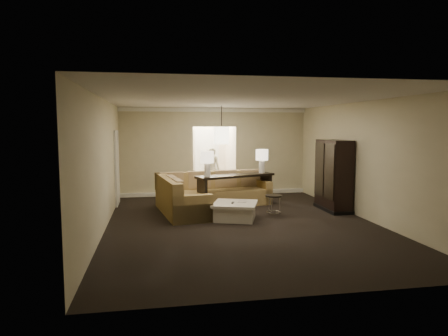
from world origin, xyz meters
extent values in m
plane|color=black|center=(0.00, 0.00, 0.00)|extent=(8.00, 8.00, 0.00)
cube|color=beige|center=(0.00, 4.00, 1.40)|extent=(6.00, 0.04, 2.80)
cube|color=beige|center=(0.00, -4.00, 1.40)|extent=(6.00, 0.04, 2.80)
cube|color=beige|center=(-3.00, 0.00, 1.40)|extent=(0.04, 8.00, 2.80)
cube|color=beige|center=(3.00, 0.00, 1.40)|extent=(0.04, 8.00, 2.80)
cube|color=silver|center=(0.00, 0.00, 2.80)|extent=(6.00, 8.00, 0.02)
cube|color=white|center=(0.00, 3.95, 2.73)|extent=(6.00, 0.10, 0.12)
cube|color=white|center=(0.00, 3.95, 0.06)|extent=(6.00, 0.10, 0.12)
cube|color=silver|center=(-2.97, 2.80, 1.05)|extent=(0.05, 0.90, 2.10)
cube|color=beige|center=(0.00, 5.00, 0.00)|extent=(1.40, 2.00, 0.01)
cube|color=beige|center=(-0.70, 5.00, 1.40)|extent=(0.04, 2.00, 2.80)
cube|color=beige|center=(0.70, 5.00, 1.40)|extent=(0.04, 2.00, 2.80)
cube|color=beige|center=(0.00, 6.00, 1.40)|extent=(1.40, 0.04, 2.80)
cube|color=silver|center=(0.00, 5.97, 1.05)|extent=(0.90, 0.05, 2.10)
cube|color=brown|center=(-0.29, 2.20, 0.22)|extent=(3.26, 1.41, 0.44)
cube|color=brown|center=(-1.19, 0.84, 0.22)|extent=(1.16, 1.60, 0.44)
cube|color=brown|center=(-0.34, 2.54, 0.68)|extent=(3.15, 0.72, 0.48)
cube|color=brown|center=(-1.62, 1.31, 0.68)|extent=(0.63, 2.53, 0.48)
cube|color=brown|center=(1.17, 2.42, 0.33)|extent=(0.35, 0.97, 0.65)
cube|color=brown|center=(-1.10, 0.22, 0.33)|extent=(0.97, 0.35, 0.65)
cube|color=#A38357|center=(-1.47, 2.32, 0.70)|extent=(0.67, 0.26, 0.48)
cube|color=#A38357|center=(-0.69, 2.44, 0.70)|extent=(0.67, 0.26, 0.48)
cube|color=#A38357|center=(0.09, 2.55, 0.70)|extent=(0.67, 0.26, 0.48)
cube|color=#A38357|center=(0.86, 2.67, 0.70)|extent=(0.67, 0.26, 0.48)
cube|color=#A38357|center=(-1.51, 1.43, 0.70)|extent=(0.26, 0.65, 0.48)
cube|color=#A38357|center=(-1.40, 0.70, 0.70)|extent=(0.26, 0.65, 0.48)
cube|color=white|center=(-0.06, 0.42, 0.17)|extent=(1.15, 1.15, 0.34)
cube|color=white|center=(-0.06, 0.42, 0.37)|extent=(1.28, 1.28, 0.06)
cube|color=black|center=(-0.13, 0.39, 0.41)|extent=(0.10, 0.17, 0.02)
cube|color=beige|center=(0.13, 0.51, 0.41)|extent=(0.31, 0.36, 0.01)
cube|color=black|center=(0.28, 2.00, 0.85)|extent=(2.32, 1.25, 0.06)
cube|color=black|center=(-0.70, 1.65, 0.41)|extent=(0.23, 0.47, 0.83)
cube|color=black|center=(1.25, 2.35, 0.41)|extent=(0.23, 0.47, 0.83)
cube|color=black|center=(0.28, 2.00, 0.12)|extent=(2.21, 1.17, 0.04)
cube|color=black|center=(2.70, 1.01, 0.93)|extent=(0.51, 1.24, 1.85)
cube|color=black|center=(2.44, 0.70, 1.06)|extent=(0.03, 0.55, 1.41)
cube|color=black|center=(2.44, 1.32, 1.06)|extent=(0.03, 0.55, 1.41)
cube|color=black|center=(2.70, 1.01, 0.04)|extent=(0.55, 1.29, 0.09)
cylinder|color=black|center=(0.95, 0.63, 0.50)|extent=(0.42, 0.42, 0.04)
torus|color=silver|center=(0.95, 0.63, 0.09)|extent=(0.34, 0.34, 0.02)
cylinder|color=silver|center=(1.12, 0.62, 0.25)|extent=(0.02, 0.02, 0.49)
cylinder|color=silver|center=(0.88, 0.77, 0.25)|extent=(0.02, 0.02, 0.49)
cylinder|color=silver|center=(0.87, 0.50, 0.25)|extent=(0.02, 0.02, 0.49)
cylinder|color=white|center=(-0.55, 1.70, 1.06)|extent=(0.17, 0.17, 0.36)
cylinder|color=beige|center=(-0.55, 1.70, 1.40)|extent=(0.35, 0.35, 0.31)
cylinder|color=white|center=(1.11, 2.30, 1.06)|extent=(0.17, 0.17, 0.36)
cylinder|color=beige|center=(1.11, 2.30, 1.40)|extent=(0.35, 0.35, 0.31)
cylinder|color=black|center=(0.00, 2.70, 2.50)|extent=(0.02, 0.02, 0.60)
cube|color=#F1E5BC|center=(0.00, 2.70, 1.95)|extent=(0.38, 0.38, 0.48)
imported|color=beige|center=(0.00, 4.62, 0.84)|extent=(0.68, 0.53, 1.67)
camera|label=1|loc=(-1.95, -8.71, 2.19)|focal=32.00mm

